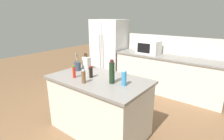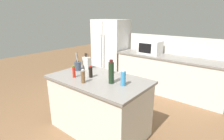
# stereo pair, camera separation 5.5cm
# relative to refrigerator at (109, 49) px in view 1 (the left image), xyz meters

# --- Properties ---
(ground_plane) EXTENTS (14.00, 14.00, 0.00)m
(ground_plane) POSITION_rel_refrigerator_xyz_m (1.56, -2.25, -0.89)
(ground_plane) COLOR brown
(back_counter_run) EXTENTS (2.65, 0.66, 0.94)m
(back_counter_run) POSITION_rel_refrigerator_xyz_m (1.86, -0.05, -0.42)
(back_counter_run) COLOR beige
(back_counter_run) RESTS_ON ground_plane
(wall_backsplash) EXTENTS (2.61, 0.03, 0.46)m
(wall_backsplash) POSITION_rel_refrigerator_xyz_m (1.86, 0.27, 0.28)
(wall_backsplash) COLOR beige
(wall_backsplash) RESTS_ON back_counter_run
(kitchen_island) EXTENTS (1.60, 0.93, 0.94)m
(kitchen_island) POSITION_rel_refrigerator_xyz_m (1.56, -2.25, -0.42)
(kitchen_island) COLOR beige
(kitchen_island) RESTS_ON ground_plane
(refrigerator) EXTENTS (1.00, 0.75, 1.78)m
(refrigerator) POSITION_rel_refrigerator_xyz_m (0.00, 0.00, 0.00)
(refrigerator) COLOR white
(refrigerator) RESTS_ON ground_plane
(microwave) EXTENTS (0.55, 0.39, 0.34)m
(microwave) POSITION_rel_refrigerator_xyz_m (1.34, -0.05, 0.22)
(microwave) COLOR white
(microwave) RESTS_ON back_counter_run
(knife_block) EXTENTS (0.14, 0.11, 0.29)m
(knife_block) POSITION_rel_refrigerator_xyz_m (1.05, -2.00, 0.16)
(knife_block) COLOR beige
(knife_block) RESTS_ON kitchen_island
(utensil_crock) EXTENTS (0.12, 0.12, 0.32)m
(utensil_crock) POSITION_rel_refrigerator_xyz_m (0.98, -2.16, 0.13)
(utensil_crock) COLOR #333D4C
(utensil_crock) RESTS_ON kitchen_island
(wine_bottle) EXTENTS (0.08, 0.08, 0.35)m
(wine_bottle) POSITION_rel_refrigerator_xyz_m (1.86, -2.29, 0.21)
(wine_bottle) COLOR black
(wine_bottle) RESTS_ON kitchen_island
(spice_jar_paprika) EXTENTS (0.05, 0.05, 0.11)m
(spice_jar_paprika) POSITION_rel_refrigerator_xyz_m (1.58, -1.93, 0.10)
(spice_jar_paprika) COLOR #B73D1E
(spice_jar_paprika) RESTS_ON kitchen_island
(hot_sauce_bottle) EXTENTS (0.05, 0.05, 0.20)m
(hot_sauce_bottle) POSITION_rel_refrigerator_xyz_m (1.24, -2.46, 0.14)
(hot_sauce_bottle) COLOR red
(hot_sauce_bottle) RESTS_ON kitchen_island
(soy_sauce_bottle) EXTENTS (0.06, 0.06, 0.19)m
(soy_sauce_bottle) POSITION_rel_refrigerator_xyz_m (1.44, -2.29, 0.14)
(soy_sauce_bottle) COLOR black
(soy_sauce_bottle) RESTS_ON kitchen_island
(dish_soap_bottle) EXTENTS (0.07, 0.07, 0.23)m
(dish_soap_bottle) POSITION_rel_refrigerator_xyz_m (2.04, -2.25, 0.16)
(dish_soap_bottle) COLOR #3384BC
(dish_soap_bottle) RESTS_ON kitchen_island
(pepper_grinder) EXTENTS (0.06, 0.06, 0.20)m
(pepper_grinder) POSITION_rel_refrigerator_xyz_m (1.53, -2.53, 0.14)
(pepper_grinder) COLOR brown
(pepper_grinder) RESTS_ON kitchen_island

